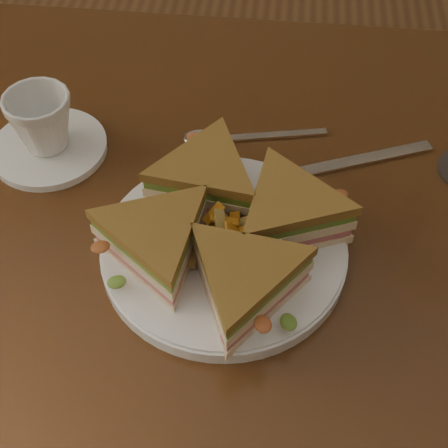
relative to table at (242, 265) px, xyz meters
name	(u,v)px	position (x,y,z in m)	size (l,w,h in m)	color
table	(242,265)	(0.00, 0.00, 0.00)	(1.20, 0.80, 0.75)	#321A0B
plate	(224,249)	(-0.02, -0.06, 0.11)	(0.26, 0.26, 0.02)	white
sandwich_wedges	(224,227)	(-0.02, -0.06, 0.14)	(0.32, 0.32, 0.06)	#FADFB8
crisps_mound	(224,230)	(-0.02, -0.06, 0.14)	(0.09, 0.09, 0.05)	orange
spoon	(220,138)	(-0.04, 0.12, 0.10)	(0.18, 0.06, 0.01)	silver
knife	(345,164)	(0.12, 0.09, 0.10)	(0.20, 0.09, 0.00)	silver
saucer	(49,148)	(-0.25, 0.08, 0.10)	(0.14, 0.14, 0.01)	white
coffee_cup	(42,122)	(-0.25, 0.08, 0.15)	(0.08, 0.08, 0.07)	white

